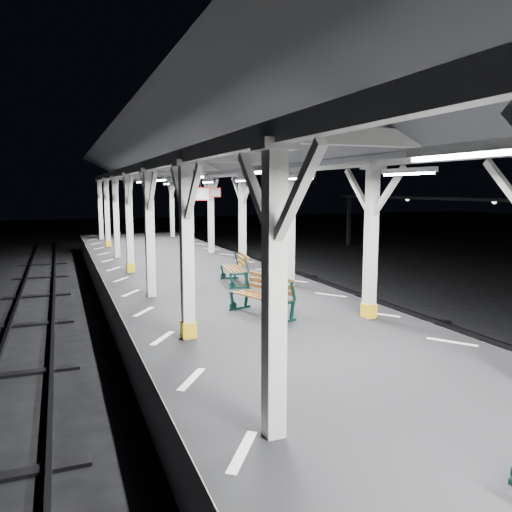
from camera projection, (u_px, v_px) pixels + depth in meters
ground at (335, 416)px, 8.40m from camera, size 120.00×120.00×0.00m
platform at (335, 388)px, 8.33m from camera, size 6.00×50.00×1.00m
hazard_stripes_left at (192, 379)px, 7.37m from camera, size 1.00×48.00×0.01m
hazard_stripes_right at (452, 342)px, 9.15m from camera, size 1.00×48.00×0.01m
track_left at (4, 473)px, 6.56m from camera, size 2.20×60.00×0.16m
canopy at (341, 140)px, 7.77m from camera, size 5.40×49.00×4.65m
bench_mid at (265, 294)px, 11.07m from camera, size 1.06×1.72×0.88m
bench_far at (237, 268)px, 14.77m from camera, size 0.83×1.70×0.88m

